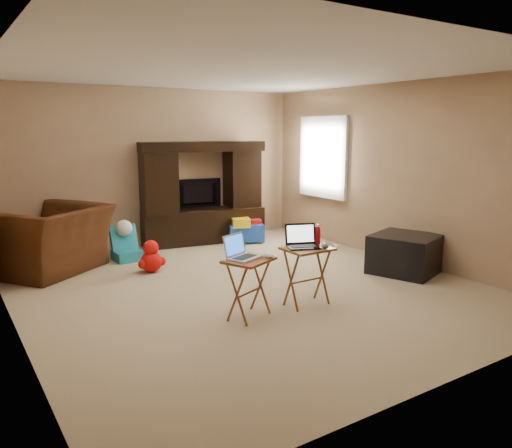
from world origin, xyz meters
TOP-DOWN VIEW (x-y plane):
  - floor at (0.00, 0.00)m, footprint 5.50×5.50m
  - ceiling at (0.00, 0.00)m, footprint 5.50×5.50m
  - wall_back at (0.00, 2.75)m, footprint 5.00×0.00m
  - wall_front at (0.00, -2.75)m, footprint 5.00×0.00m
  - wall_left at (-2.50, 0.00)m, footprint 0.00×5.50m
  - wall_right at (2.50, 0.00)m, footprint 0.00×5.50m
  - window_pane at (2.48, 1.55)m, footprint 0.00×1.20m
  - window_frame at (2.46, 1.55)m, footprint 0.06×1.14m
  - entertainment_center at (0.68, 2.47)m, footprint 2.08×0.81m
  - television at (0.68, 2.62)m, footprint 0.85×0.23m
  - recliner at (-1.81, 1.97)m, footprint 1.76×1.72m
  - child_rocker at (-0.77, 1.99)m, footprint 0.39×0.45m
  - plush_toy at (-0.71, 1.24)m, footprint 0.39×0.33m
  - push_toy at (1.26, 2.04)m, footprint 0.69×0.59m
  - ottoman at (2.08, -0.59)m, footprint 0.99×0.99m
  - tray_table_left at (-0.49, -0.83)m, footprint 0.57×0.52m
  - tray_table_right at (0.22, -0.86)m, footprint 0.49×0.39m
  - laptop_left at (-0.52, -0.80)m, footprint 0.39×0.36m
  - laptop_right at (0.18, -0.84)m, footprint 0.41×0.38m
  - mouse_left at (-0.30, -0.90)m, footprint 0.10×0.14m
  - mouse_right at (0.35, -0.98)m, footprint 0.12×0.15m
  - water_bottle at (0.42, -0.78)m, footprint 0.06×0.06m

SIDE VIEW (x-z plane):
  - floor at x=0.00m, z-range 0.00..0.00m
  - push_toy at x=1.26m, z-range 0.00..0.43m
  - plush_toy at x=-0.71m, z-range 0.00..0.43m
  - ottoman at x=2.08m, z-range 0.00..0.50m
  - child_rocker at x=-0.77m, z-range 0.00..0.51m
  - tray_table_left at x=-0.49m, z-range 0.00..0.60m
  - tray_table_right at x=0.22m, z-range 0.00..0.63m
  - recliner at x=-1.81m, z-range 0.00..0.86m
  - mouse_left at x=-0.30m, z-range 0.60..0.65m
  - mouse_right at x=0.35m, z-range 0.63..0.68m
  - laptop_left at x=-0.52m, z-range 0.60..0.84m
  - water_bottle at x=0.42m, z-range 0.63..0.82m
  - laptop_right at x=0.18m, z-range 0.63..0.87m
  - television at x=0.68m, z-range 0.55..1.04m
  - entertainment_center at x=0.68m, z-range 0.00..1.66m
  - wall_back at x=0.00m, z-range -1.25..3.75m
  - wall_front at x=0.00m, z-range -1.25..3.75m
  - wall_left at x=-2.50m, z-range -1.50..4.00m
  - wall_right at x=2.50m, z-range -1.50..4.00m
  - window_pane at x=2.48m, z-range 0.80..2.00m
  - window_frame at x=2.46m, z-range 0.73..2.07m
  - ceiling at x=0.00m, z-range 2.50..2.50m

